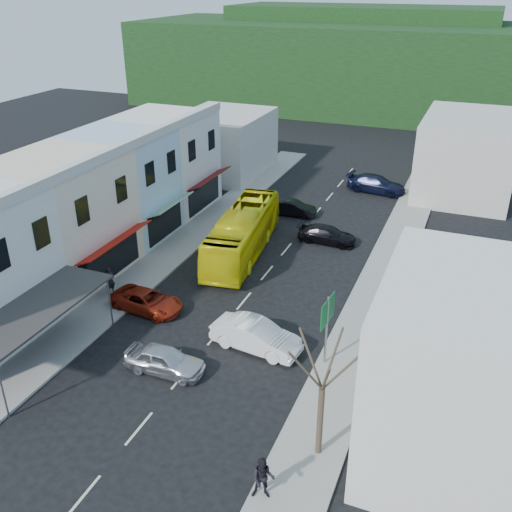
{
  "coord_description": "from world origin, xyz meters",
  "views": [
    {
      "loc": [
        12.13,
        -24.05,
        18.23
      ],
      "look_at": [
        0.0,
        6.0,
        2.2
      ],
      "focal_mm": 40.0,
      "sensor_mm": 36.0,
      "label": 1
    }
  ],
  "objects_px": {
    "pedestrian_right": "(263,480)",
    "direction_sign": "(326,332)",
    "car_silver": "(165,360)",
    "car_white": "(256,338)",
    "pedestrian_left": "(110,282)",
    "bus": "(243,234)",
    "traffic_signal": "(417,158)",
    "street_tree": "(322,389)",
    "car_red": "(147,300)"
  },
  "relations": [
    {
      "from": "pedestrian_left",
      "to": "traffic_signal",
      "type": "xyz_separation_m",
      "value": [
        14.6,
        29.12,
        1.54
      ]
    },
    {
      "from": "bus",
      "to": "street_tree",
      "type": "xyz_separation_m",
      "value": [
        10.58,
        -16.69,
        1.93
      ]
    },
    {
      "from": "bus",
      "to": "pedestrian_left",
      "type": "distance_m",
      "value": 10.25
    },
    {
      "from": "bus",
      "to": "traffic_signal",
      "type": "height_order",
      "value": "traffic_signal"
    },
    {
      "from": "car_silver",
      "to": "direction_sign",
      "type": "bearing_deg",
      "value": -65.5
    },
    {
      "from": "direction_sign",
      "to": "car_white",
      "type": "bearing_deg",
      "value": -173.82
    },
    {
      "from": "car_silver",
      "to": "car_white",
      "type": "relative_size",
      "value": 1.0
    },
    {
      "from": "car_silver",
      "to": "pedestrian_left",
      "type": "distance_m",
      "value": 8.88
    },
    {
      "from": "car_silver",
      "to": "car_white",
      "type": "height_order",
      "value": "same"
    },
    {
      "from": "traffic_signal",
      "to": "car_silver",
      "type": "bearing_deg",
      "value": 62.79
    },
    {
      "from": "car_white",
      "to": "pedestrian_left",
      "type": "xyz_separation_m",
      "value": [
        -10.58,
        1.85,
        0.3
      ]
    },
    {
      "from": "direction_sign",
      "to": "traffic_signal",
      "type": "relative_size",
      "value": 0.79
    },
    {
      "from": "car_white",
      "to": "street_tree",
      "type": "bearing_deg",
      "value": -132.13
    },
    {
      "from": "car_silver",
      "to": "pedestrian_left",
      "type": "bearing_deg",
      "value": 50.61
    },
    {
      "from": "pedestrian_left",
      "to": "car_white",
      "type": "bearing_deg",
      "value": -79.36
    },
    {
      "from": "car_red",
      "to": "direction_sign",
      "type": "xyz_separation_m",
      "value": [
        11.4,
        -1.17,
        1.32
      ]
    },
    {
      "from": "traffic_signal",
      "to": "car_red",
      "type": "bearing_deg",
      "value": 53.87
    },
    {
      "from": "bus",
      "to": "car_silver",
      "type": "distance_m",
      "value": 14.32
    },
    {
      "from": "car_silver",
      "to": "direction_sign",
      "type": "distance_m",
      "value": 8.33
    },
    {
      "from": "car_red",
      "to": "traffic_signal",
      "type": "relative_size",
      "value": 0.9
    },
    {
      "from": "car_red",
      "to": "street_tree",
      "type": "relative_size",
      "value": 0.66
    },
    {
      "from": "car_white",
      "to": "street_tree",
      "type": "distance_m",
      "value": 8.52
    },
    {
      "from": "bus",
      "to": "pedestrian_left",
      "type": "relative_size",
      "value": 6.82
    },
    {
      "from": "car_red",
      "to": "direction_sign",
      "type": "bearing_deg",
      "value": -91.1
    },
    {
      "from": "pedestrian_right",
      "to": "direction_sign",
      "type": "bearing_deg",
      "value": 73.64
    },
    {
      "from": "bus",
      "to": "direction_sign",
      "type": "bearing_deg",
      "value": -56.66
    },
    {
      "from": "car_red",
      "to": "street_tree",
      "type": "distance_m",
      "value": 15.05
    },
    {
      "from": "car_silver",
      "to": "direction_sign",
      "type": "relative_size",
      "value": 1.09
    },
    {
      "from": "bus",
      "to": "traffic_signal",
      "type": "relative_size",
      "value": 2.28
    },
    {
      "from": "car_white",
      "to": "pedestrian_right",
      "type": "xyz_separation_m",
      "value": [
        3.96,
        -9.09,
        0.3
      ]
    },
    {
      "from": "street_tree",
      "to": "traffic_signal",
      "type": "relative_size",
      "value": 1.37
    },
    {
      "from": "car_silver",
      "to": "pedestrian_right",
      "type": "distance_m",
      "value": 9.33
    },
    {
      "from": "car_red",
      "to": "pedestrian_left",
      "type": "height_order",
      "value": "pedestrian_left"
    },
    {
      "from": "car_silver",
      "to": "pedestrian_right",
      "type": "bearing_deg",
      "value": -127.94
    },
    {
      "from": "car_white",
      "to": "traffic_signal",
      "type": "height_order",
      "value": "traffic_signal"
    },
    {
      "from": "pedestrian_left",
      "to": "pedestrian_right",
      "type": "bearing_deg",
      "value": -106.39
    },
    {
      "from": "car_white",
      "to": "pedestrian_left",
      "type": "bearing_deg",
      "value": 86.93
    },
    {
      "from": "car_white",
      "to": "car_red",
      "type": "distance_m",
      "value": 7.67
    },
    {
      "from": "car_silver",
      "to": "direction_sign",
      "type": "height_order",
      "value": "direction_sign"
    },
    {
      "from": "pedestrian_right",
      "to": "car_red",
      "type": "bearing_deg",
      "value": 121.0
    },
    {
      "from": "direction_sign",
      "to": "pedestrian_right",
      "type": "bearing_deg",
      "value": -83.78
    },
    {
      "from": "street_tree",
      "to": "traffic_signal",
      "type": "bearing_deg",
      "value": 91.95
    },
    {
      "from": "pedestrian_left",
      "to": "direction_sign",
      "type": "bearing_deg",
      "value": -76.55
    },
    {
      "from": "pedestrian_left",
      "to": "direction_sign",
      "type": "xyz_separation_m",
      "value": [
        14.4,
        -1.8,
        1.02
      ]
    },
    {
      "from": "bus",
      "to": "pedestrian_right",
      "type": "xyz_separation_m",
      "value": [
        9.25,
        -19.7,
        -0.55
      ]
    },
    {
      "from": "car_silver",
      "to": "car_red",
      "type": "relative_size",
      "value": 0.96
    },
    {
      "from": "car_red",
      "to": "street_tree",
      "type": "height_order",
      "value": "street_tree"
    },
    {
      "from": "bus",
      "to": "pedestrian_right",
      "type": "bearing_deg",
      "value": -72.31
    },
    {
      "from": "pedestrian_right",
      "to": "direction_sign",
      "type": "height_order",
      "value": "direction_sign"
    },
    {
      "from": "bus",
      "to": "car_white",
      "type": "relative_size",
      "value": 2.64
    }
  ]
}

